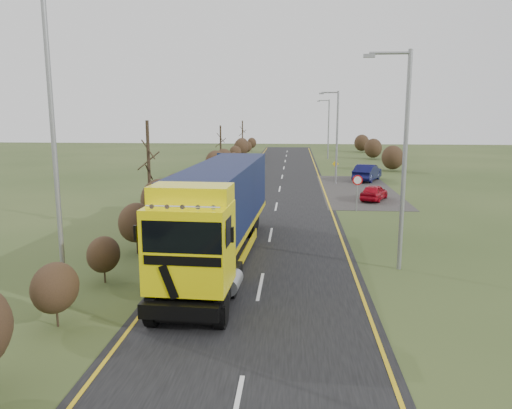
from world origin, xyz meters
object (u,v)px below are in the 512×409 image
object	(u,v)px
car_blue_sedan	(367,173)
lorry	(220,207)
speed_sign	(357,186)
car_red_hatchback	(374,193)
streetlight_near	(402,152)

from	to	relation	value
car_blue_sedan	lorry	bearing A→B (deg)	91.71
speed_sign	car_red_hatchback	bearing A→B (deg)	66.83
car_blue_sedan	streetlight_near	bearing A→B (deg)	107.16
car_red_hatchback	speed_sign	distance (m)	4.62
lorry	speed_sign	size ratio (longest dim) A/B	6.39
lorry	car_red_hatchback	bearing A→B (deg)	62.79
lorry	car_blue_sedan	distance (m)	28.47
car_blue_sedan	streetlight_near	world-z (taller)	streetlight_near
lorry	streetlight_near	size ratio (longest dim) A/B	1.73
lorry	speed_sign	distance (m)	13.88
car_red_hatchback	speed_sign	world-z (taller)	speed_sign
lorry	speed_sign	world-z (taller)	lorry
car_red_hatchback	speed_sign	size ratio (longest dim) A/B	1.44
car_blue_sedan	speed_sign	size ratio (longest dim) A/B	1.98
car_red_hatchback	car_blue_sedan	distance (m)	10.73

